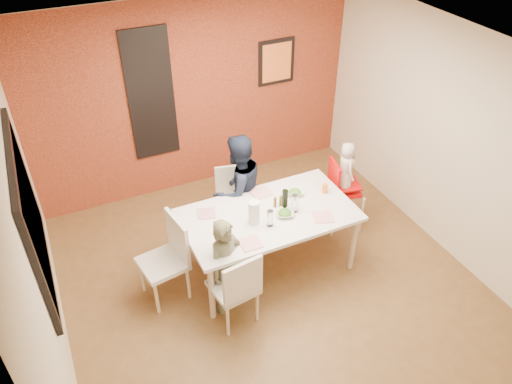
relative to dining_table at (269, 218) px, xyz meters
name	(u,v)px	position (x,y,z in m)	size (l,w,h in m)	color
ground	(267,277)	(-0.10, -0.18, -0.73)	(4.50, 4.50, 0.00)	brown
ceiling	(271,56)	(-0.10, -0.18, 1.97)	(4.50, 4.50, 0.02)	silver
wall_back	(195,97)	(-0.10, 2.07, 0.62)	(4.50, 0.02, 2.70)	beige
wall_front	(412,356)	(-0.10, -2.43, 0.62)	(4.50, 0.02, 2.70)	beige
wall_left	(35,248)	(-2.35, -0.18, 0.62)	(0.02, 4.50, 2.70)	beige
wall_right	(441,137)	(2.15, -0.18, 0.62)	(0.02, 4.50, 2.70)	beige
brick_accent_wall	(196,97)	(-0.10, 2.05, 0.62)	(4.50, 0.02, 2.70)	maroon
picture_window_frame	(30,215)	(-2.32, 0.02, 0.82)	(0.05, 1.70, 1.30)	black
picture_window_pane	(32,215)	(-2.31, 0.02, 0.82)	(0.02, 1.55, 1.15)	black
glassblock_strip	(151,96)	(-0.70, 2.04, 0.77)	(0.55, 0.03, 1.70)	#B5BCC5
glassblock_surround	(151,96)	(-0.70, 2.03, 0.77)	(0.60, 0.03, 1.76)	black
art_print_frame	(276,62)	(1.10, 2.03, 0.92)	(0.54, 0.03, 0.64)	black
art_print_canvas	(277,62)	(1.10, 2.02, 0.92)	(0.44, 0.01, 0.54)	orange
dining_table	(269,218)	(0.00, 0.00, 0.00)	(1.93, 1.08, 0.80)	white
chair_near	(237,287)	(-0.66, -0.62, -0.20)	(0.50, 0.50, 0.95)	silver
chair_far	(232,195)	(-0.08, 0.89, -0.25)	(0.48, 0.48, 0.86)	white
chair_left	(169,254)	(-1.15, 0.09, -0.17)	(0.54, 0.54, 1.01)	white
high_chair	(341,188)	(1.17, 0.30, -0.14)	(0.49, 0.49, 0.99)	#C30909
child_near	(227,267)	(-0.67, -0.38, -0.14)	(0.43, 0.28, 1.18)	brown
child_far	(238,190)	(-0.09, 0.66, 0.00)	(0.71, 0.55, 1.46)	#161E31
toddler	(346,167)	(1.20, 0.29, 0.18)	(0.32, 0.21, 0.66)	beige
plate_near_left	(250,243)	(-0.39, -0.37, 0.08)	(0.22, 0.22, 0.01)	white
plate_far_mid	(261,193)	(0.08, 0.38, 0.08)	(0.22, 0.22, 0.01)	white
plate_near_right	(323,217)	(0.51, -0.32, 0.08)	(0.21, 0.21, 0.01)	white
plate_far_left	(206,213)	(-0.63, 0.29, 0.08)	(0.20, 0.20, 0.01)	silver
salad_bowl_a	(285,213)	(0.15, -0.10, 0.10)	(0.20, 0.20, 0.05)	white
salad_bowl_b	(295,193)	(0.43, 0.19, 0.10)	(0.19, 0.19, 0.05)	white
wine_bottle	(285,200)	(0.20, 0.00, 0.20)	(0.07, 0.07, 0.25)	black
wine_glass_a	(270,218)	(-0.08, -0.19, 0.17)	(0.07, 0.07, 0.20)	white
wine_glass_b	(295,203)	(0.28, -0.09, 0.18)	(0.08, 0.08, 0.22)	white
paper_towel_roll	(254,212)	(-0.21, -0.07, 0.21)	(0.12, 0.12, 0.28)	white
condiment_red	(283,202)	(0.19, 0.04, 0.15)	(0.04, 0.04, 0.15)	red
condiment_green	(281,201)	(0.18, 0.06, 0.14)	(0.04, 0.04, 0.14)	#307627
condiment_brown	(275,202)	(0.11, 0.07, 0.14)	(0.03, 0.03, 0.13)	brown
sippy_cup	(325,188)	(0.77, 0.08, 0.13)	(0.07, 0.07, 0.11)	orange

